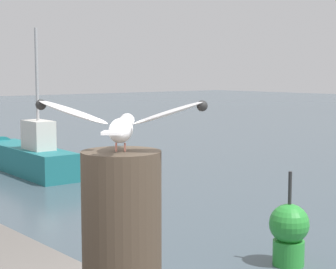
% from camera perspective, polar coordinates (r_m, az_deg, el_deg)
% --- Properties ---
extents(mooring_post, '(0.33, 0.33, 0.87)m').
position_cam_1_polar(mooring_post, '(2.42, -4.62, -11.95)').
color(mooring_post, '#382D23').
rests_on(mooring_post, harbor_quay).
extents(seagull, '(0.58, 0.55, 0.21)m').
position_cam_1_polar(seagull, '(2.31, -4.73, 1.23)').
color(seagull, '#C67160').
rests_on(seagull, mooring_post).
extents(boat_teal, '(4.78, 1.16, 3.84)m').
position_cam_1_polar(boat_teal, '(15.96, -14.27, -2.01)').
color(boat_teal, '#1E7075').
rests_on(boat_teal, ground_plane).
extents(channel_buoy, '(0.56, 0.56, 1.33)m').
position_cam_1_polar(channel_buoy, '(8.22, 12.01, -9.49)').
color(channel_buoy, green).
rests_on(channel_buoy, ground_plane).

